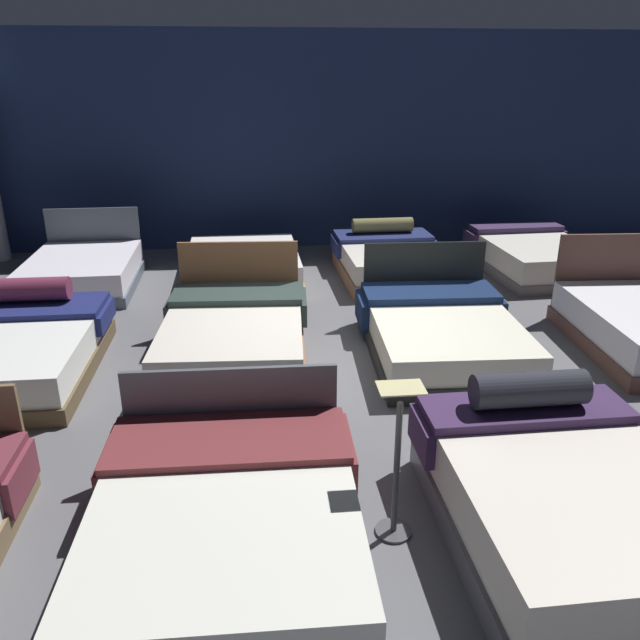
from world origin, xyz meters
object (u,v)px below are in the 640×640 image
object	(u,v)px
bed_5	(234,339)
bed_9	(243,267)
bed_6	(441,332)
price_sign	(396,479)
bed_11	(535,256)
bed_8	(83,272)
bed_10	(390,260)
bed_1	(227,522)
bed_2	(564,501)
bed_4	(10,351)

from	to	relation	value
bed_5	bed_9	bearing A→B (deg)	91.92
bed_5	bed_6	size ratio (longest dim) A/B	0.97
price_sign	bed_11	bearing A→B (deg)	58.85
bed_5	bed_8	world-z (taller)	bed_5
bed_10	price_sign	xyz separation A→B (m)	(-1.10, -5.49, 0.16)
bed_1	bed_2	xyz separation A→B (m)	(2.12, -0.07, 0.05)
bed_5	bed_6	xyz separation A→B (m)	(2.19, 0.08, -0.05)
bed_1	bed_5	bearing A→B (deg)	91.37
bed_2	bed_1	bearing A→B (deg)	177.24
bed_10	bed_4	bearing A→B (deg)	-149.44
bed_9	bed_11	distance (m)	4.39
bed_1	bed_11	distance (m)	7.13
bed_9	price_sign	world-z (taller)	price_sign
bed_5	bed_10	bearing A→B (deg)	54.90
bed_6	bed_2	bearing A→B (deg)	-88.77
bed_8	bed_11	distance (m)	6.63
bed_6	bed_10	world-z (taller)	bed_6
bed_4	bed_6	xyz separation A→B (m)	(4.41, 0.07, -0.01)
bed_8	bed_9	bearing A→B (deg)	-0.93
bed_2	bed_8	world-z (taller)	bed_8
bed_6	price_sign	xyz separation A→B (m)	(-1.09, -2.75, 0.18)
bed_5	bed_11	bearing A→B (deg)	35.58
bed_2	bed_8	size ratio (longest dim) A/B	1.01
bed_4	price_sign	distance (m)	4.26
bed_4	bed_6	size ratio (longest dim) A/B	0.98
bed_10	bed_11	distance (m)	2.23
bed_8	bed_10	size ratio (longest dim) A/B	1.00
bed_4	bed_10	xyz separation A→B (m)	(4.41, 2.81, 0.01)
bed_10	bed_2	bearing A→B (deg)	-92.40
bed_8	price_sign	xyz separation A→B (m)	(3.29, -5.44, 0.18)
bed_2	bed_10	xyz separation A→B (m)	(0.05, 5.65, -0.03)
bed_2	bed_10	size ratio (longest dim) A/B	1.01
bed_6	bed_11	world-z (taller)	bed_6
bed_1	price_sign	world-z (taller)	price_sign
bed_4	bed_2	bearing A→B (deg)	-33.51
bed_1	bed_9	xyz separation A→B (m)	(0.02, 5.55, -0.01)
bed_9	bed_11	size ratio (longest dim) A/B	0.94
bed_1	bed_6	xyz separation A→B (m)	(2.16, 2.84, -0.00)
bed_4	bed_1	bearing A→B (deg)	-51.51
bed_8	bed_1	bearing A→B (deg)	-69.64
bed_2	bed_10	world-z (taller)	bed_2
price_sign	bed_1	bearing A→B (deg)	-175.32
bed_1	bed_8	xyz separation A→B (m)	(-2.22, 5.52, -0.01)
bed_2	bed_6	distance (m)	2.91
bed_11	price_sign	world-z (taller)	price_sign
price_sign	bed_9	bearing A→B (deg)	100.91
bed_6	bed_10	size ratio (longest dim) A/B	1.10
bed_2	bed_9	size ratio (longest dim) A/B	1.00
bed_9	bed_10	size ratio (longest dim) A/B	1.01
price_sign	bed_8	bearing A→B (deg)	121.20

